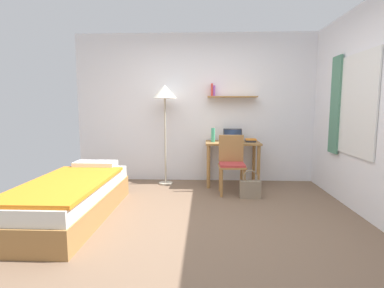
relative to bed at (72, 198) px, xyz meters
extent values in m
plane|color=brown|center=(1.50, -0.09, -0.24)|extent=(5.28, 5.28, 0.00)
cube|color=white|center=(1.50, 1.94, 1.06)|extent=(4.40, 0.05, 2.60)
cube|color=#9E703D|center=(2.06, 1.80, 1.26)|extent=(0.85, 0.22, 0.02)
cube|color=#D13D38|center=(1.71, 1.83, 1.38)|extent=(0.03, 0.16, 0.21)
cube|color=purple|center=(1.75, 1.82, 1.36)|extent=(0.03, 0.16, 0.18)
cube|color=silver|center=(3.49, 0.43, 1.11)|extent=(0.02, 0.92, 1.29)
cube|color=white|center=(3.50, 0.43, 1.11)|extent=(0.01, 0.86, 1.23)
cube|color=#4C7F66|center=(3.46, 1.00, 1.11)|extent=(0.03, 0.28, 1.39)
cube|color=#9E703D|center=(0.00, -0.01, -0.10)|extent=(0.84, 2.05, 0.28)
cube|color=silver|center=(0.00, -0.01, 0.12)|extent=(0.80, 1.99, 0.16)
cube|color=orange|center=(0.00, -0.13, 0.22)|extent=(0.85, 1.68, 0.04)
cube|color=white|center=(0.00, 0.79, 0.25)|extent=(0.58, 0.28, 0.10)
cube|color=#9E703D|center=(2.06, 1.61, 0.49)|extent=(0.91, 0.56, 0.03)
cylinder|color=#9E703D|center=(1.65, 1.39, 0.12)|extent=(0.06, 0.06, 0.71)
cylinder|color=#9E703D|center=(2.46, 1.39, 0.12)|extent=(0.06, 0.06, 0.71)
cylinder|color=#9E703D|center=(1.65, 1.84, 0.12)|extent=(0.06, 0.06, 0.71)
cylinder|color=#9E703D|center=(2.46, 1.84, 0.12)|extent=(0.06, 0.06, 0.71)
cube|color=#9E703D|center=(2.01, 1.06, 0.19)|extent=(0.41, 0.39, 0.03)
cube|color=#B23838|center=(2.01, 1.06, 0.22)|extent=(0.38, 0.36, 0.04)
cube|color=#9E703D|center=(2.00, 1.23, 0.45)|extent=(0.38, 0.04, 0.42)
cylinder|color=#9E703D|center=(1.84, 0.90, -0.03)|extent=(0.04, 0.04, 0.42)
cylinder|color=#9E703D|center=(2.18, 0.91, -0.03)|extent=(0.04, 0.04, 0.42)
cylinder|color=#9E703D|center=(1.84, 1.21, -0.03)|extent=(0.04, 0.04, 0.42)
cylinder|color=#9E703D|center=(2.17, 1.21, -0.03)|extent=(0.04, 0.04, 0.42)
cylinder|color=#B2A893|center=(0.92, 1.62, -0.23)|extent=(0.24, 0.24, 0.02)
cylinder|color=#B2A893|center=(0.92, 1.62, 0.51)|extent=(0.03, 0.03, 1.45)
cone|color=silver|center=(0.92, 1.62, 1.34)|extent=(0.40, 0.40, 0.22)
cube|color=black|center=(2.07, 1.67, 0.51)|extent=(0.33, 0.23, 0.01)
cube|color=black|center=(2.07, 1.74, 0.61)|extent=(0.32, 0.10, 0.20)
cube|color=black|center=(2.07, 1.73, 0.61)|extent=(0.29, 0.08, 0.17)
cylinder|color=#42A87F|center=(1.73, 1.57, 0.62)|extent=(0.07, 0.07, 0.24)
cube|color=#333338|center=(2.36, 1.63, 0.52)|extent=(0.16, 0.18, 0.03)
cube|color=orange|center=(2.37, 1.63, 0.54)|extent=(0.18, 0.20, 0.02)
cube|color=gray|center=(2.26, 0.87, -0.11)|extent=(0.30, 0.12, 0.26)
torus|color=gray|center=(2.26, 0.87, 0.07)|extent=(0.21, 0.02, 0.21)
camera|label=1|loc=(1.59, -3.41, 1.09)|focal=27.91mm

